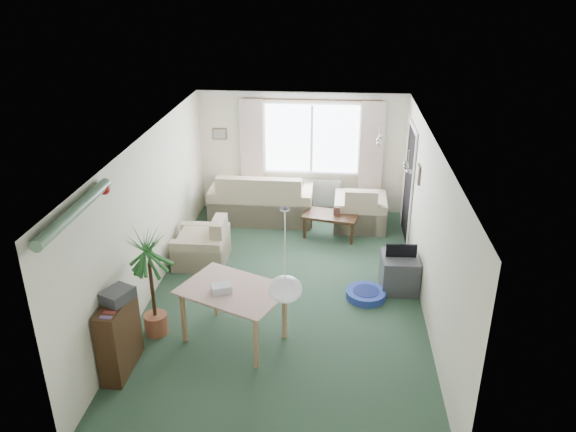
# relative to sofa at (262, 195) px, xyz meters

# --- Properties ---
(ground) EXTENTS (6.50, 6.50, 0.00)m
(ground) POSITION_rel_sofa_xyz_m (0.72, -2.75, -0.49)
(ground) COLOR #284330
(window) EXTENTS (1.80, 0.03, 1.30)m
(window) POSITION_rel_sofa_xyz_m (0.92, 0.48, 1.01)
(window) COLOR white
(curtain_rod) EXTENTS (2.60, 0.03, 0.03)m
(curtain_rod) POSITION_rel_sofa_xyz_m (0.92, 0.40, 1.78)
(curtain_rod) COLOR black
(curtain_left) EXTENTS (0.45, 0.08, 2.00)m
(curtain_left) POSITION_rel_sofa_xyz_m (-0.23, 0.38, 0.78)
(curtain_left) COLOR beige
(curtain_right) EXTENTS (0.45, 0.08, 2.00)m
(curtain_right) POSITION_rel_sofa_xyz_m (2.07, 0.38, 0.78)
(curtain_right) COLOR beige
(radiator) EXTENTS (1.20, 0.10, 0.55)m
(radiator) POSITION_rel_sofa_xyz_m (0.92, 0.44, -0.09)
(radiator) COLOR white
(doorway) EXTENTS (0.03, 0.95, 2.00)m
(doorway) POSITION_rel_sofa_xyz_m (2.71, -0.55, 0.51)
(doorway) COLOR black
(pendant_lamp) EXTENTS (0.36, 0.36, 0.36)m
(pendant_lamp) POSITION_rel_sofa_xyz_m (0.92, -5.05, 0.99)
(pendant_lamp) COLOR white
(tinsel_garland) EXTENTS (1.60, 1.60, 0.12)m
(tinsel_garland) POSITION_rel_sofa_xyz_m (-1.20, -5.05, 1.79)
(tinsel_garland) COLOR #196626
(bauble_cluster_a) EXTENTS (0.20, 0.20, 0.20)m
(bauble_cluster_a) POSITION_rel_sofa_xyz_m (2.02, -1.85, 1.73)
(bauble_cluster_a) COLOR silver
(bauble_cluster_b) EXTENTS (0.20, 0.20, 0.20)m
(bauble_cluster_b) POSITION_rel_sofa_xyz_m (2.32, -3.05, 1.73)
(bauble_cluster_b) COLOR silver
(wall_picture_back) EXTENTS (0.28, 0.03, 0.22)m
(wall_picture_back) POSITION_rel_sofa_xyz_m (-0.88, 0.48, 1.06)
(wall_picture_back) COLOR brown
(wall_picture_right) EXTENTS (0.03, 0.24, 0.30)m
(wall_picture_right) POSITION_rel_sofa_xyz_m (2.70, -1.55, 1.06)
(wall_picture_right) COLOR brown
(sofa) EXTENTS (1.96, 1.04, 0.98)m
(sofa) POSITION_rel_sofa_xyz_m (0.00, 0.00, 0.00)
(sofa) COLOR beige
(sofa) RESTS_ON ground
(armchair_corner) EXTENTS (0.98, 0.93, 0.86)m
(armchair_corner) POSITION_rel_sofa_xyz_m (1.89, -0.21, -0.06)
(armchair_corner) COLOR beige
(armchair_corner) RESTS_ON ground
(armchair_left) EXTENTS (0.83, 0.88, 0.78)m
(armchair_left) POSITION_rel_sofa_xyz_m (-0.78, -1.86, -0.10)
(armchair_left) COLOR #BDB38E
(armchair_left) RESTS_ON ground
(coffee_table) EXTENTS (1.06, 0.73, 0.43)m
(coffee_table) POSITION_rel_sofa_xyz_m (1.35, -0.70, -0.27)
(coffee_table) COLOR black
(coffee_table) RESTS_ON ground
(photo_frame) EXTENTS (0.12, 0.05, 0.16)m
(photo_frame) POSITION_rel_sofa_xyz_m (1.45, -0.75, 0.03)
(photo_frame) COLOR #54322B
(photo_frame) RESTS_ON coffee_table
(bookshelf) EXTENTS (0.27, 0.78, 0.95)m
(bookshelf) POSITION_rel_sofa_xyz_m (-1.12, -4.65, -0.01)
(bookshelf) COLOR black
(bookshelf) RESTS_ON ground
(hifi_box) EXTENTS (0.40, 0.43, 0.14)m
(hifi_box) POSITION_rel_sofa_xyz_m (-1.09, -4.61, 0.53)
(hifi_box) COLOR #3B3C41
(hifi_box) RESTS_ON bookshelf
(houseplant) EXTENTS (0.87, 0.87, 1.55)m
(houseplant) POSITION_rel_sofa_xyz_m (-0.93, -3.90, 0.28)
(houseplant) COLOR #276522
(houseplant) RESTS_ON ground
(dining_table) EXTENTS (1.43, 1.23, 0.75)m
(dining_table) POSITION_rel_sofa_xyz_m (0.16, -3.95, -0.11)
(dining_table) COLOR #A47259
(dining_table) RESTS_ON ground
(gift_box) EXTENTS (0.30, 0.26, 0.12)m
(gift_box) POSITION_rel_sofa_xyz_m (0.02, -4.03, 0.33)
(gift_box) COLOR silver
(gift_box) RESTS_ON dining_table
(tv_cube) EXTENTS (0.57, 0.62, 0.55)m
(tv_cube) POSITION_rel_sofa_xyz_m (2.42, -2.45, -0.21)
(tv_cube) COLOR #3C3D42
(tv_cube) RESTS_ON ground
(pet_bed) EXTENTS (0.77, 0.77, 0.12)m
(pet_bed) POSITION_rel_sofa_xyz_m (1.92, -2.77, -0.43)
(pet_bed) COLOR #203B95
(pet_bed) RESTS_ON ground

